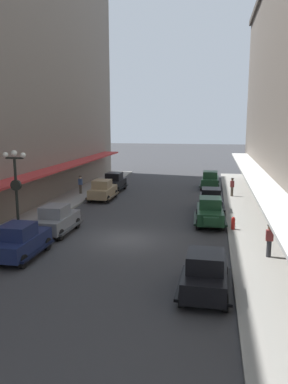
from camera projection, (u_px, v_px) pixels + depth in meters
ground_plane at (126, 239)px, 22.96m from camera, size 200.00×200.00×0.00m
sidewalk_left at (10, 232)px, 24.26m from camera, size 3.00×60.00×0.15m
sidewalk_right at (256, 245)px, 21.63m from camera, size 3.00×60.00×0.15m
parked_car_0 at (210, 211)px, 26.10m from camera, size 2.28×4.31×1.84m
parked_car_1 at (210, 180)px, 40.26m from camera, size 2.20×4.28×1.84m
parked_car_2 at (20, 240)px, 19.73m from camera, size 2.16×4.27×1.84m
parked_car_3 at (56, 219)px, 24.03m from camera, size 2.18×4.27×1.84m
parked_car_4 at (103, 190)px, 34.34m from camera, size 2.15×4.27×1.84m
parked_car_5 at (114, 182)px, 38.76m from camera, size 2.26×4.30×1.84m
parked_car_6 at (211, 199)px, 30.10m from camera, size 2.19×4.28×1.84m
parked_car_7 at (205, 272)px, 15.55m from camera, size 2.22×4.29×1.84m
lamp_post_with_clock at (16, 190)px, 22.65m from camera, size 1.42×0.44×5.16m
fire_hydrant at (233, 223)px, 24.51m from camera, size 0.24×0.24×0.82m
pedestrian_0 at (269, 240)px, 19.45m from camera, size 0.36×0.28×1.67m
pedestrian_1 at (80, 185)px, 36.68m from camera, size 0.36×0.28×1.67m
pedestrian_2 at (232, 187)px, 35.37m from camera, size 0.36×0.28×1.67m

